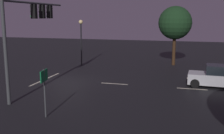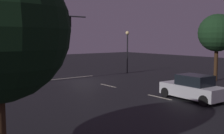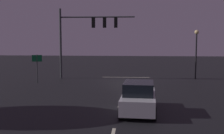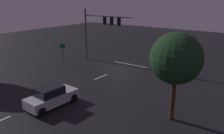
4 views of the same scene
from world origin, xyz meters
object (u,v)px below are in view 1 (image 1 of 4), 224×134
car_approaching (218,77)px  route_sign (44,83)px  street_lamp_left_kerb (81,34)px  tree_left_near (175,23)px  traffic_signal_assembly (29,22)px

car_approaching → route_sign: route_sign is taller
street_lamp_left_kerb → route_sign: street_lamp_left_kerb is taller
car_approaching → route_sign: bearing=-46.2°
route_sign → tree_left_near: bearing=162.0°
traffic_signal_assembly → street_lamp_left_kerb: bearing=-176.7°
tree_left_near → route_sign: bearing=-18.0°
street_lamp_left_kerb → route_sign: (15.15, 3.92, -1.58)m
traffic_signal_assembly → street_lamp_left_kerb: size_ratio=1.55×
tree_left_near → traffic_signal_assembly: bearing=-33.2°
traffic_signal_assembly → tree_left_near: 16.69m
tree_left_near → car_approaching: bearing=22.9°
street_lamp_left_kerb → route_sign: 15.73m
car_approaching → street_lamp_left_kerb: (-5.96, -13.51, 2.68)m
traffic_signal_assembly → car_approaching: (-5.13, 12.87, -4.17)m
car_approaching → tree_left_near: 10.33m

